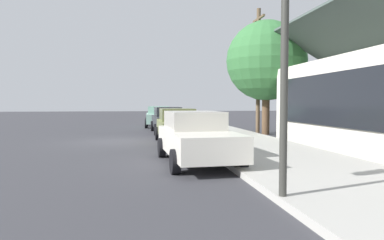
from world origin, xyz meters
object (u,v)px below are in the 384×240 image
at_px(car_olive, 178,125).
at_px(car_ivory, 196,137).
at_px(car_seafoam, 159,116).
at_px(traffic_light_main, 227,9).
at_px(car_charcoal, 168,120).
at_px(utility_pole_wooden, 258,69).
at_px(shade_tree, 266,61).
at_px(fire_hydrant_red, 215,135).

height_order(car_olive, car_ivory, same).
bearing_deg(car_olive, car_seafoam, -178.92).
xyz_separation_m(car_seafoam, traffic_light_main, (21.01, -0.07, 2.67)).
relative_size(car_seafoam, traffic_light_main, 0.94).
xyz_separation_m(car_charcoal, utility_pole_wooden, (1.43, 5.33, 3.11)).
xyz_separation_m(car_olive, shade_tree, (-3.25, 5.58, 3.48)).
bearing_deg(car_charcoal, shade_tree, 67.32).
relative_size(car_seafoam, car_ivory, 1.03).
bearing_deg(car_seafoam, fire_hydrant_red, 9.27).
bearing_deg(utility_pole_wooden, fire_hydrant_red, -34.55).
distance_m(car_charcoal, car_olive, 5.43).
distance_m(car_ivory, shade_tree, 10.97).
relative_size(traffic_light_main, utility_pole_wooden, 0.69).
bearing_deg(car_seafoam, car_charcoal, 4.92).
bearing_deg(shade_tree, car_seafoam, -142.93).
relative_size(car_charcoal, fire_hydrant_red, 6.94).
bearing_deg(utility_pole_wooden, traffic_light_main, -21.93).
bearing_deg(car_ivory, car_charcoal, 176.50).
relative_size(car_olive, utility_pole_wooden, 0.58).
bearing_deg(fire_hydrant_red, utility_pole_wooden, 145.45).
bearing_deg(car_seafoam, car_olive, 3.38).
distance_m(car_seafoam, car_charcoal, 5.52).
bearing_deg(fire_hydrant_red, shade_tree, 140.21).
relative_size(car_charcoal, utility_pole_wooden, 0.66).
xyz_separation_m(car_olive, traffic_light_main, (10.07, -0.30, 2.68)).
distance_m(car_charcoal, utility_pole_wooden, 6.33).
relative_size(utility_pole_wooden, fire_hydrant_red, 10.56).
height_order(car_seafoam, utility_pole_wooden, utility_pole_wooden).
height_order(car_seafoam, traffic_light_main, traffic_light_main).
relative_size(shade_tree, traffic_light_main, 1.28).
distance_m(traffic_light_main, utility_pole_wooden, 15.16).
height_order(car_ivory, fire_hydrant_red, car_ivory).
height_order(traffic_light_main, utility_pole_wooden, utility_pole_wooden).
distance_m(car_ivory, traffic_light_main, 5.30).
bearing_deg(car_charcoal, car_olive, -1.54).
height_order(car_charcoal, utility_pole_wooden, utility_pole_wooden).
relative_size(car_ivory, shade_tree, 0.71).
bearing_deg(traffic_light_main, shade_tree, 156.18).
xyz_separation_m(car_charcoal, car_olive, (5.43, -0.03, -0.00)).
bearing_deg(fire_hydrant_red, car_olive, -143.24).
xyz_separation_m(car_seafoam, shade_tree, (7.69, 5.81, 3.48)).
bearing_deg(car_ivory, traffic_light_main, -5.91).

